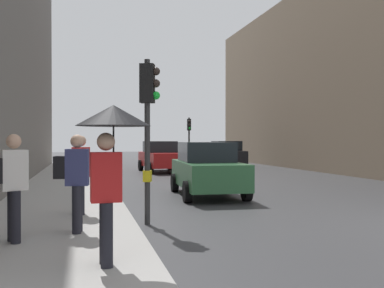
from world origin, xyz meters
The scene contains 10 objects.
sidewalk_kerb centered at (-7.61, 6.00, 0.08)m, with size 3.24×40.00×0.16m, color #A8A5A0.
traffic_light_near_right centered at (-5.66, 2.05, 2.46)m, with size 0.45×0.33×3.57m.
traffic_light_far_median centered at (0.44, 23.11, 2.39)m, with size 0.25×0.43×3.46m.
car_dark_suv centered at (2.29, 20.36, 0.88)m, with size 2.14×4.26×1.76m.
car_green_estate centered at (-3.09, 6.34, 0.88)m, with size 2.25×4.32×1.76m.
car_red_sedan centered at (-2.73, 17.12, 0.88)m, with size 2.23×4.31×1.76m.
pedestrian_with_umbrella centered at (-6.67, -1.35, 1.84)m, with size 1.00×1.00×2.14m.
pedestrian_with_grey_backpack centered at (-7.18, 0.86, 1.16)m, with size 0.63×0.37×1.77m.
pedestrian_with_black_backpack centered at (-8.17, 0.32, 1.16)m, with size 0.66×0.47×1.77m.
pedestrian_in_red_jacket centered at (-7.08, 2.79, 1.13)m, with size 0.40×0.36×1.77m.
Camera 1 is at (-7.03, -7.16, 1.83)m, focal length 40.16 mm.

